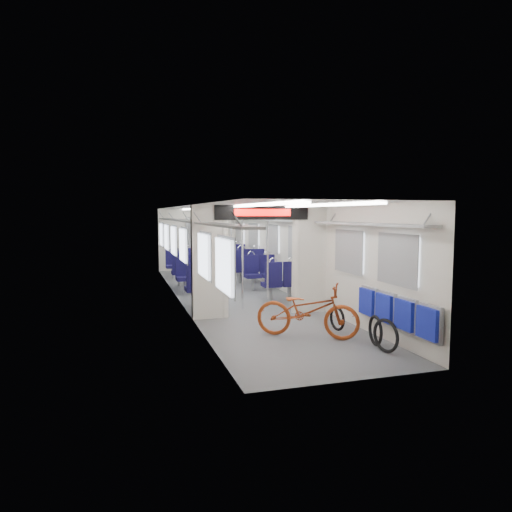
# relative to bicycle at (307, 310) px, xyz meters

# --- Properties ---
(carriage) EXTENTS (12.00, 12.02, 2.31)m
(carriage) POSITION_rel_bicycle_xyz_m (-0.24, 3.66, 1.03)
(carriage) COLOR #515456
(carriage) RESTS_ON ground
(bicycle) EXTENTS (1.84, 1.50, 0.94)m
(bicycle) POSITION_rel_bicycle_xyz_m (0.00, 0.00, 0.00)
(bicycle) COLOR #9C3C16
(bicycle) RESTS_ON ground
(flip_bench) EXTENTS (0.12, 2.12, 0.54)m
(flip_bench) POSITION_rel_bicycle_xyz_m (1.12, -0.93, 0.11)
(flip_bench) COLOR gray
(flip_bench) RESTS_ON carriage
(bike_hoop_a) EXTENTS (0.16, 0.53, 0.53)m
(bike_hoop_a) POSITION_rel_bicycle_xyz_m (0.81, -1.15, -0.23)
(bike_hoop_a) COLOR black
(bike_hoop_a) RESTS_ON ground
(bike_hoop_b) EXTENTS (0.12, 0.50, 0.50)m
(bike_hoop_b) POSITION_rel_bicycle_xyz_m (0.85, -0.79, -0.24)
(bike_hoop_b) COLOR black
(bike_hoop_b) RESTS_ON ground
(bike_hoop_c) EXTENTS (0.11, 0.45, 0.45)m
(bike_hoop_c) POSITION_rel_bicycle_xyz_m (0.70, 0.25, -0.27)
(bike_hoop_c) COLOR black
(bike_hoop_c) RESTS_ON ground
(seat_bay_near_left) EXTENTS (0.93, 2.19, 1.14)m
(seat_bay_near_left) POSITION_rel_bicycle_xyz_m (-1.17, 4.08, 0.09)
(seat_bay_near_left) COLOR #110C39
(seat_bay_near_left) RESTS_ON ground
(seat_bay_near_right) EXTENTS (0.89, 2.00, 1.08)m
(seat_bay_near_right) POSITION_rel_bicycle_xyz_m (0.70, 4.11, 0.06)
(seat_bay_near_right) COLOR #110C39
(seat_bay_near_right) RESTS_ON ground
(seat_bay_far_left) EXTENTS (0.90, 2.03, 1.09)m
(seat_bay_far_left) POSITION_rel_bicycle_xyz_m (-1.17, 7.03, 0.07)
(seat_bay_far_left) COLOR #110C39
(seat_bay_far_left) RESTS_ON ground
(seat_bay_far_right) EXTENTS (0.96, 2.32, 1.18)m
(seat_bay_far_right) POSITION_rel_bicycle_xyz_m (0.70, 7.25, 0.11)
(seat_bay_far_right) COLOR #110C39
(seat_bay_far_right) RESTS_ON ground
(stanchion_near_left) EXTENTS (0.04, 0.04, 2.30)m
(stanchion_near_left) POSITION_rel_bicycle_xyz_m (-0.46, 2.56, 0.68)
(stanchion_near_left) COLOR silver
(stanchion_near_left) RESTS_ON ground
(stanchion_near_right) EXTENTS (0.04, 0.04, 2.30)m
(stanchion_near_right) POSITION_rel_bicycle_xyz_m (0.13, 2.61, 0.68)
(stanchion_near_right) COLOR silver
(stanchion_near_right) RESTS_ON ground
(stanchion_far_left) EXTENTS (0.04, 0.04, 2.30)m
(stanchion_far_left) POSITION_rel_bicycle_xyz_m (-0.58, 5.70, 0.68)
(stanchion_far_left) COLOR silver
(stanchion_far_left) RESTS_ON ground
(stanchion_far_right) EXTENTS (0.04, 0.04, 2.30)m
(stanchion_far_right) POSITION_rel_bicycle_xyz_m (0.08, 5.83, 0.68)
(stanchion_far_right) COLOR silver
(stanchion_far_right) RESTS_ON ground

